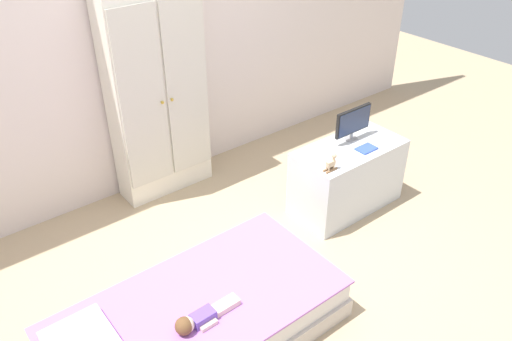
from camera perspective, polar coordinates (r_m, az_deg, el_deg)
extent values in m
cube|color=tan|center=(3.40, 0.50, -13.03)|extent=(10.00, 10.00, 0.02)
cube|color=silver|center=(3.88, -14.66, 15.67)|extent=(6.40, 0.05, 2.70)
cube|color=beige|center=(3.09, -6.20, -17.29)|extent=(1.63, 0.84, 0.13)
cube|color=silver|center=(2.99, -6.36, -15.62)|extent=(1.59, 0.80, 0.14)
cube|color=#B270C6|center=(2.93, -6.45, -14.61)|extent=(1.62, 0.83, 0.02)
cube|color=#6B4CB2|center=(2.82, -5.92, -15.92)|extent=(0.13, 0.08, 0.06)
cube|color=beige|center=(2.89, -3.67, -14.55)|extent=(0.16, 0.04, 0.04)
cube|color=beige|center=(2.87, -3.23, -14.96)|extent=(0.16, 0.04, 0.04)
cube|color=beige|center=(2.86, -6.52, -15.51)|extent=(0.10, 0.03, 0.03)
cube|color=beige|center=(2.80, -5.26, -16.79)|extent=(0.10, 0.03, 0.03)
sphere|color=beige|center=(2.77, -7.81, -16.69)|extent=(0.09, 0.09, 0.09)
sphere|color=brown|center=(2.77, -8.02, -16.77)|extent=(0.10, 0.10, 0.10)
cube|color=white|center=(3.96, -10.98, 8.34)|extent=(0.74, 0.25, 1.65)
cube|color=beige|center=(3.76, -12.50, 7.49)|extent=(0.35, 0.02, 1.36)
cube|color=beige|center=(3.91, -7.69, 9.02)|extent=(0.35, 0.02, 1.36)
sphere|color=gold|center=(3.82, -10.37, 7.45)|extent=(0.02, 0.02, 0.02)
sphere|color=gold|center=(3.85, -9.33, 7.79)|extent=(0.02, 0.02, 0.02)
cube|color=silver|center=(3.98, 10.10, -0.71)|extent=(0.86, 0.43, 0.53)
cylinder|color=#99999E|center=(3.94, 10.55, 3.48)|extent=(0.10, 0.10, 0.01)
cylinder|color=#99999E|center=(3.92, 10.59, 3.86)|extent=(0.02, 0.02, 0.05)
cube|color=black|center=(3.87, 10.77, 5.47)|extent=(0.34, 0.02, 0.20)
cube|color=#28334C|center=(3.86, 10.93, 5.39)|extent=(0.32, 0.01, 0.18)
cube|color=#8E6642|center=(3.55, 8.08, 0.21)|extent=(0.10, 0.01, 0.01)
cube|color=#8E6642|center=(3.53, 8.42, 0.00)|extent=(0.10, 0.01, 0.01)
cube|color=#D1B289|center=(3.51, 8.31, 0.78)|extent=(0.07, 0.03, 0.04)
cylinder|color=#D1B289|center=(3.55, 8.42, 0.55)|extent=(0.01, 0.01, 0.02)
cylinder|color=#D1B289|center=(3.54, 8.66, 0.40)|extent=(0.01, 0.01, 0.02)
cylinder|color=#D1B289|center=(3.52, 7.87, 0.29)|extent=(0.01, 0.01, 0.02)
cylinder|color=#D1B289|center=(3.51, 8.12, 0.15)|extent=(0.01, 0.01, 0.02)
cylinder|color=#D1B289|center=(3.51, 8.68, 1.34)|extent=(0.02, 0.02, 0.02)
sphere|color=#D1B289|center=(3.50, 8.71, 1.63)|extent=(0.04, 0.04, 0.04)
cube|color=blue|center=(3.83, 12.19, 2.39)|extent=(0.15, 0.10, 0.01)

